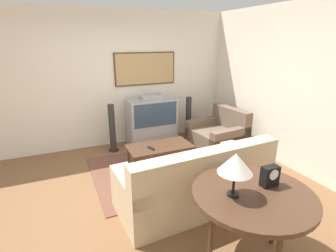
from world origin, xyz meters
TOP-DOWN VIEW (x-y plane):
  - ground_plane at (0.00, 0.00)m, footprint 12.00×12.00m
  - wall_back at (0.01, 2.13)m, footprint 12.00×0.10m
  - wall_right at (2.63, 0.00)m, footprint 0.06×12.00m
  - area_rug at (0.42, 0.58)m, footprint 2.02×1.85m
  - tv at (0.81, 1.75)m, footprint 0.99×0.48m
  - couch at (0.57, -0.54)m, footprint 2.03×0.97m
  - armchair at (1.94, 0.97)m, footprint 0.99×1.06m
  - coffee_table at (0.55, 0.67)m, footprint 1.08×0.57m
  - console_table at (0.60, -1.54)m, footprint 1.14×1.14m
  - table_lamp at (0.39, -1.50)m, footprint 0.31×0.31m
  - mantel_clock at (0.82, -1.50)m, footprint 0.17×0.10m
  - remote at (0.37, 0.61)m, footprint 0.08×0.17m
  - speaker_tower_left at (-0.03, 1.72)m, footprint 0.20×0.20m
  - speaker_tower_right at (1.65, 1.72)m, footprint 0.20×0.20m

SIDE VIEW (x-z plane):
  - ground_plane at x=0.00m, z-range 0.00..0.00m
  - area_rug at x=0.42m, z-range 0.00..0.01m
  - armchair at x=1.94m, z-range -0.14..0.68m
  - couch at x=0.57m, z-range -0.13..0.77m
  - coffee_table at x=0.55m, z-range 0.16..0.57m
  - remote at x=0.37m, z-range 0.40..0.42m
  - speaker_tower_left at x=-0.03m, z-range -0.03..0.92m
  - speaker_tower_right at x=1.65m, z-range -0.03..0.92m
  - tv at x=0.81m, z-range -0.03..1.03m
  - console_table at x=0.60m, z-range 0.32..1.09m
  - mantel_clock at x=0.82m, z-range 0.77..0.97m
  - table_lamp at x=0.39m, z-range 0.88..1.29m
  - wall_right at x=2.63m, z-range 0.00..2.70m
  - wall_back at x=0.01m, z-range 0.00..2.70m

